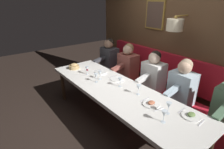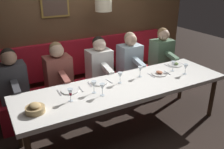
{
  "view_description": "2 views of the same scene",
  "coord_description": "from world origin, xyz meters",
  "px_view_note": "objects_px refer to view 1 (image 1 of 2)",
  "views": [
    {
      "loc": [
        -1.69,
        -2.04,
        2.12
      ],
      "look_at": [
        0.05,
        0.19,
        0.92
      ],
      "focal_mm": 28.97,
      "sensor_mm": 36.0,
      "label": 1
    },
    {
      "loc": [
        -2.63,
        1.67,
        2.21
      ],
      "look_at": [
        0.05,
        0.19,
        0.92
      ],
      "focal_mm": 39.27,
      "sensor_mm": 36.0,
      "label": 2
    }
  ],
  "objects_px": {
    "diner_near": "(182,84)",
    "wine_glass_2": "(87,69)",
    "wine_glass_3": "(120,80)",
    "diner_middle": "(153,73)",
    "bread_bowl": "(74,66)",
    "wine_glass_5": "(139,88)",
    "wine_glass_6": "(164,114)",
    "diner_farthest": "(109,56)",
    "wine_glass_4": "(169,106)",
    "diner_far": "(128,63)",
    "wine_glass_1": "(96,76)",
    "wine_glass_0": "(100,73)",
    "dining_table": "(117,92)"
  },
  "relations": [
    {
      "from": "diner_farthest",
      "to": "wine_glass_6",
      "type": "distance_m",
      "value": 2.58
    },
    {
      "from": "wine_glass_1",
      "to": "wine_glass_2",
      "type": "relative_size",
      "value": 1.0
    },
    {
      "from": "diner_near",
      "to": "wine_glass_6",
      "type": "relative_size",
      "value": 4.82
    },
    {
      "from": "wine_glass_3",
      "to": "wine_glass_6",
      "type": "xyz_separation_m",
      "value": [
        -0.21,
        -1.05,
        0.0
      ]
    },
    {
      "from": "wine_glass_4",
      "to": "wine_glass_1",
      "type": "bearing_deg",
      "value": 98.63
    },
    {
      "from": "wine_glass_3",
      "to": "wine_glass_0",
      "type": "bearing_deg",
      "value": 101.96
    },
    {
      "from": "diner_farthest",
      "to": "wine_glass_1",
      "type": "height_order",
      "value": "diner_farthest"
    },
    {
      "from": "wine_glass_1",
      "to": "wine_glass_4",
      "type": "relative_size",
      "value": 1.0
    },
    {
      "from": "diner_near",
      "to": "diner_middle",
      "type": "height_order",
      "value": "same"
    },
    {
      "from": "wine_glass_3",
      "to": "wine_glass_4",
      "type": "xyz_separation_m",
      "value": [
        -0.01,
        -0.97,
        0.0
      ]
    },
    {
      "from": "wine_glass_0",
      "to": "diner_far",
      "type": "bearing_deg",
      "value": 13.18
    },
    {
      "from": "diner_far",
      "to": "wine_glass_5",
      "type": "height_order",
      "value": "diner_far"
    },
    {
      "from": "diner_middle",
      "to": "wine_glass_2",
      "type": "bearing_deg",
      "value": 137.87
    },
    {
      "from": "diner_far",
      "to": "wine_glass_0",
      "type": "height_order",
      "value": "diner_far"
    },
    {
      "from": "wine_glass_0",
      "to": "bread_bowl",
      "type": "height_order",
      "value": "wine_glass_0"
    },
    {
      "from": "diner_middle",
      "to": "bread_bowl",
      "type": "relative_size",
      "value": 3.6
    },
    {
      "from": "wine_glass_2",
      "to": "wine_glass_5",
      "type": "bearing_deg",
      "value": -79.88
    },
    {
      "from": "diner_farthest",
      "to": "wine_glass_6",
      "type": "height_order",
      "value": "diner_farthest"
    },
    {
      "from": "wine_glass_2",
      "to": "wine_glass_4",
      "type": "xyz_separation_m",
      "value": [
        0.15,
        -1.77,
        0.0
      ]
    },
    {
      "from": "wine_glass_2",
      "to": "wine_glass_6",
      "type": "relative_size",
      "value": 1.0
    },
    {
      "from": "diner_near",
      "to": "wine_glass_4",
      "type": "relative_size",
      "value": 4.82
    },
    {
      "from": "dining_table",
      "to": "wine_glass_3",
      "type": "bearing_deg",
      "value": 16.93
    },
    {
      "from": "dining_table",
      "to": "wine_glass_0",
      "type": "xyz_separation_m",
      "value": [
        0.0,
        0.48,
        0.17
      ]
    },
    {
      "from": "diner_farthest",
      "to": "wine_glass_2",
      "type": "bearing_deg",
      "value": -150.28
    },
    {
      "from": "diner_farthest",
      "to": "wine_glass_0",
      "type": "height_order",
      "value": "diner_farthest"
    },
    {
      "from": "diner_far",
      "to": "bread_bowl",
      "type": "relative_size",
      "value": 3.6
    },
    {
      "from": "diner_near",
      "to": "bread_bowl",
      "type": "relative_size",
      "value": 3.6
    },
    {
      "from": "wine_glass_4",
      "to": "wine_glass_6",
      "type": "bearing_deg",
      "value": -158.49
    },
    {
      "from": "wine_glass_3",
      "to": "diner_near",
      "type": "bearing_deg",
      "value": -40.55
    },
    {
      "from": "wine_glass_5",
      "to": "bread_bowl",
      "type": "bearing_deg",
      "value": 99.44
    },
    {
      "from": "diner_near",
      "to": "diner_middle",
      "type": "xyz_separation_m",
      "value": [
        0.0,
        0.61,
        0.0
      ]
    },
    {
      "from": "diner_far",
      "to": "wine_glass_3",
      "type": "distance_m",
      "value": 1.03
    },
    {
      "from": "diner_farthest",
      "to": "wine_glass_0",
      "type": "distance_m",
      "value": 1.25
    },
    {
      "from": "dining_table",
      "to": "wine_glass_1",
      "type": "relative_size",
      "value": 18.74
    },
    {
      "from": "wine_glass_1",
      "to": "wine_glass_3",
      "type": "bearing_deg",
      "value": -60.8
    },
    {
      "from": "diner_farthest",
      "to": "wine_glass_4",
      "type": "bearing_deg",
      "value": -109.0
    },
    {
      "from": "wine_glass_3",
      "to": "bread_bowl",
      "type": "xyz_separation_m",
      "value": [
        -0.22,
        1.24,
        -0.07
      ]
    },
    {
      "from": "wine_glass_5",
      "to": "bread_bowl",
      "type": "relative_size",
      "value": 0.75
    },
    {
      "from": "diner_middle",
      "to": "wine_glass_2",
      "type": "relative_size",
      "value": 4.82
    },
    {
      "from": "diner_near",
      "to": "wine_glass_2",
      "type": "height_order",
      "value": "diner_near"
    },
    {
      "from": "wine_glass_3",
      "to": "wine_glass_5",
      "type": "xyz_separation_m",
      "value": [
        0.05,
        -0.38,
        0.0
      ]
    },
    {
      "from": "wine_glass_0",
      "to": "wine_glass_6",
      "type": "height_order",
      "value": "same"
    },
    {
      "from": "diner_far",
      "to": "wine_glass_1",
      "type": "xyz_separation_m",
      "value": [
        -1.0,
        -0.27,
        0.04
      ]
    },
    {
      "from": "diner_near",
      "to": "diner_middle",
      "type": "distance_m",
      "value": 0.61
    },
    {
      "from": "wine_glass_6",
      "to": "wine_glass_2",
      "type": "bearing_deg",
      "value": 88.66
    },
    {
      "from": "wine_glass_1",
      "to": "wine_glass_6",
      "type": "distance_m",
      "value": 1.44
    },
    {
      "from": "wine_glass_2",
      "to": "wine_glass_3",
      "type": "relative_size",
      "value": 1.0
    },
    {
      "from": "diner_far",
      "to": "wine_glass_4",
      "type": "distance_m",
      "value": 1.82
    },
    {
      "from": "wine_glass_0",
      "to": "bread_bowl",
      "type": "xyz_separation_m",
      "value": [
        -0.13,
        0.79,
        -0.07
      ]
    },
    {
      "from": "bread_bowl",
      "to": "diner_near",
      "type": "bearing_deg",
      "value": -62.27
    }
  ]
}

